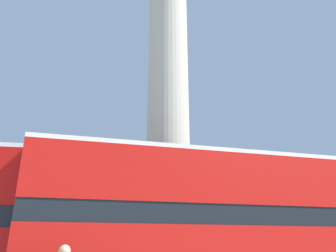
% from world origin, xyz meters
% --- Properties ---
extents(monument_column, '(4.90, 4.90, 19.77)m').
position_xyz_m(monument_column, '(0.00, 0.00, 7.52)').
color(monument_column, '#A39E8E').
rests_on(monument_column, ground_plane).
extents(bus_b, '(10.82, 3.14, 4.39)m').
position_xyz_m(bus_b, '(0.23, -5.19, 2.42)').
color(bus_b, '#B7140F').
rests_on(bus_b, ground_plane).
extents(street_lamp, '(0.46, 0.46, 5.03)m').
position_xyz_m(street_lamp, '(-3.31, -2.35, 3.02)').
color(street_lamp, black).
rests_on(street_lamp, ground_plane).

